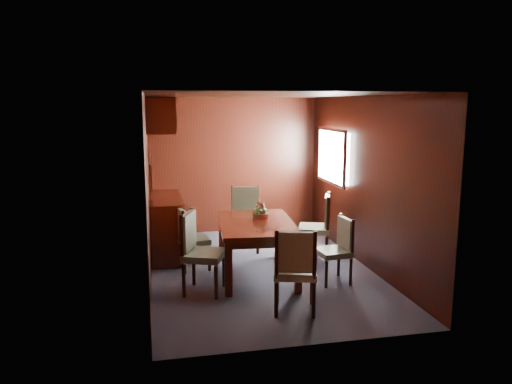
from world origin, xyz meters
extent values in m
plane|color=#3E4255|center=(0.00, 0.00, 0.00)|extent=(4.50, 4.50, 0.00)
cube|color=black|center=(-1.50, 0.00, 1.20)|extent=(0.02, 4.50, 2.40)
cube|color=black|center=(1.50, 0.00, 1.20)|extent=(0.02, 4.50, 2.40)
cube|color=black|center=(0.00, 2.25, 1.20)|extent=(3.00, 0.02, 2.40)
cube|color=black|center=(0.00, -2.25, 1.20)|extent=(3.00, 0.02, 2.40)
cube|color=black|center=(0.00, 0.00, 2.40)|extent=(3.00, 4.50, 0.02)
cube|color=white|center=(1.48, 1.10, 1.45)|extent=(0.14, 1.10, 0.80)
cube|color=#B2B2B7|center=(1.41, 1.10, 1.45)|extent=(0.04, 1.20, 0.90)
cube|color=black|center=(-1.47, 1.00, 1.28)|extent=(0.03, 1.36, 0.41)
cube|color=silver|center=(-1.45, 1.00, 1.28)|extent=(0.01, 1.30, 0.35)
cube|color=black|center=(-1.30, 1.00, 2.13)|extent=(0.40, 1.40, 0.50)
cube|color=black|center=(-1.25, 1.00, 0.45)|extent=(0.48, 1.40, 0.90)
cube|color=black|center=(-0.59, -0.85, 0.34)|extent=(0.10, 0.10, 0.68)
cube|color=black|center=(0.26, -0.92, 0.34)|extent=(0.10, 0.10, 0.68)
cube|color=black|center=(-0.47, 0.58, 0.34)|extent=(0.10, 0.10, 0.68)
cube|color=black|center=(0.38, 0.51, 0.34)|extent=(0.10, 0.10, 0.68)
cube|color=black|center=(-0.10, -0.17, 0.63)|extent=(0.98, 1.52, 0.10)
cube|color=black|center=(-0.10, -0.17, 0.71)|extent=(1.11, 1.64, 0.06)
cylinder|color=black|center=(-0.96, -0.39, 0.20)|extent=(0.05, 0.05, 0.41)
cylinder|color=black|center=(-1.12, -0.78, 0.20)|extent=(0.05, 0.05, 0.41)
cylinder|color=black|center=(-0.60, -0.54, 0.20)|extent=(0.05, 0.05, 0.41)
cylinder|color=black|center=(-0.75, -0.93, 0.20)|extent=(0.05, 0.05, 0.41)
cube|color=#69785B|center=(-0.86, -0.66, 0.47)|extent=(0.60, 0.61, 0.08)
cylinder|color=black|center=(-0.97, -0.39, 0.74)|extent=(0.05, 0.05, 0.54)
cylinder|color=black|center=(-1.13, -0.78, 0.74)|extent=(0.05, 0.05, 0.54)
cube|color=#69785B|center=(-1.03, -0.59, 0.76)|extent=(0.22, 0.43, 0.46)
cylinder|color=black|center=(-1.12, 0.40, 0.18)|extent=(0.04, 0.04, 0.36)
cylinder|color=black|center=(-1.05, 0.04, 0.18)|extent=(0.04, 0.04, 0.36)
cylinder|color=black|center=(-0.78, 0.47, 0.18)|extent=(0.04, 0.04, 0.36)
cylinder|color=black|center=(-0.71, 0.11, 0.18)|extent=(0.04, 0.04, 0.36)
cube|color=#69785B|center=(-0.91, 0.26, 0.41)|extent=(0.48, 0.49, 0.07)
cylinder|color=black|center=(-1.13, 0.40, 0.65)|extent=(0.04, 0.04, 0.48)
cylinder|color=black|center=(-1.06, 0.04, 0.65)|extent=(0.04, 0.04, 0.48)
cube|color=#69785B|center=(-1.07, 0.23, 0.67)|extent=(0.13, 0.39, 0.40)
cylinder|color=black|center=(1.00, -0.82, 0.17)|extent=(0.04, 0.04, 0.35)
cylinder|color=black|center=(0.97, -0.46, 0.17)|extent=(0.04, 0.04, 0.35)
cylinder|color=black|center=(0.66, -0.84, 0.17)|extent=(0.04, 0.04, 0.35)
cylinder|color=black|center=(0.63, -0.49, 0.17)|extent=(0.04, 0.04, 0.35)
cube|color=#69785B|center=(0.81, -0.65, 0.40)|extent=(0.42, 0.44, 0.07)
cylinder|color=black|center=(1.00, -0.82, 0.63)|extent=(0.04, 0.04, 0.46)
cylinder|color=black|center=(0.98, -0.46, 0.63)|extent=(0.04, 0.04, 0.46)
cube|color=#69785B|center=(0.97, -0.64, 0.65)|extent=(0.08, 0.38, 0.39)
cylinder|color=black|center=(1.00, 0.09, 0.20)|extent=(0.04, 0.04, 0.40)
cylinder|color=black|center=(1.14, 0.47, 0.20)|extent=(0.04, 0.04, 0.40)
cylinder|color=black|center=(0.64, 0.23, 0.20)|extent=(0.04, 0.04, 0.40)
cylinder|color=black|center=(0.78, 0.61, 0.20)|extent=(0.04, 0.04, 0.40)
cube|color=#69785B|center=(0.89, 0.35, 0.46)|extent=(0.58, 0.60, 0.08)
cylinder|color=black|center=(1.01, 0.09, 0.72)|extent=(0.04, 0.04, 0.53)
cylinder|color=black|center=(1.15, 0.47, 0.72)|extent=(0.04, 0.04, 0.53)
cube|color=#69785B|center=(1.06, 0.29, 0.74)|extent=(0.21, 0.42, 0.45)
cylinder|color=black|center=(-0.17, -1.57, 0.20)|extent=(0.04, 0.04, 0.39)
cylinder|color=black|center=(0.21, -1.68, 0.20)|extent=(0.04, 0.04, 0.39)
cylinder|color=black|center=(-0.07, -1.20, 0.20)|extent=(0.04, 0.04, 0.39)
cylinder|color=black|center=(0.31, -1.31, 0.20)|extent=(0.04, 0.04, 0.39)
cube|color=#69785B|center=(0.07, -1.44, 0.45)|extent=(0.56, 0.55, 0.08)
cylinder|color=black|center=(-0.18, -1.58, 0.71)|extent=(0.04, 0.04, 0.52)
cylinder|color=black|center=(0.21, -1.69, 0.71)|extent=(0.04, 0.04, 0.52)
cube|color=#69785B|center=(0.02, -1.61, 0.73)|extent=(0.42, 0.17, 0.44)
cylinder|color=black|center=(0.21, 1.14, 0.20)|extent=(0.05, 0.05, 0.40)
cylinder|color=black|center=(-0.19, 1.24, 0.20)|extent=(0.05, 0.05, 0.40)
cylinder|color=black|center=(0.12, 0.75, 0.20)|extent=(0.05, 0.05, 0.40)
cylinder|color=black|center=(-0.28, 0.85, 0.20)|extent=(0.05, 0.05, 0.40)
cube|color=#69785B|center=(-0.04, 1.00, 0.47)|extent=(0.57, 0.56, 0.08)
cylinder|color=black|center=(0.22, 1.15, 0.74)|extent=(0.05, 0.05, 0.54)
cylinder|color=black|center=(-0.19, 1.25, 0.74)|extent=(0.05, 0.05, 0.54)
cube|color=#69785B|center=(0.01, 1.18, 0.76)|extent=(0.44, 0.17, 0.46)
cylinder|color=#A34632|center=(0.01, 0.03, 0.77)|extent=(0.22, 0.22, 0.07)
sphere|color=#254818|center=(0.01, 0.03, 0.82)|extent=(0.17, 0.17, 0.17)
camera|label=1|loc=(-1.44, -6.52, 2.29)|focal=35.00mm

